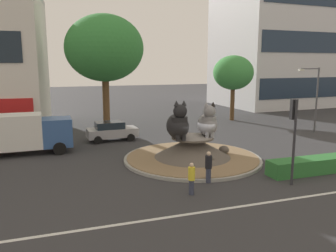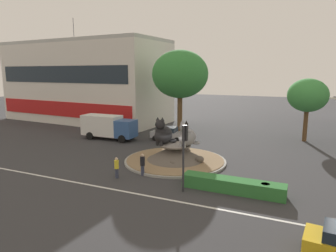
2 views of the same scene
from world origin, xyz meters
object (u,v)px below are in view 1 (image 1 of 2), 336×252
at_px(cat_statue_grey, 208,123).
at_px(hatchback_near_shophouse, 112,131).
at_px(streetlight_arm, 314,94).
at_px(broadleaf_tree_behind_island, 104,48).
at_px(cat_statue_black, 178,124).
at_px(second_tree_near_tower, 233,73).
at_px(traffic_light_mast, 294,125).
at_px(pedestrian_yellow_shirt, 192,178).
at_px(pedestrian_black_shirt, 209,166).
at_px(delivery_box_truck, 20,133).
at_px(office_tower, 285,3).

xyz_separation_m(cat_statue_grey, hatchback_near_shophouse, (-5.21, 7.65, -1.60)).
distance_m(cat_statue_grey, hatchback_near_shophouse, 9.40).
bearing_deg(streetlight_arm, broadleaf_tree_behind_island, -21.45).
distance_m(cat_statue_black, second_tree_near_tower, 18.54).
height_order(cat_statue_black, second_tree_near_tower, second_tree_near_tower).
bearing_deg(traffic_light_mast, hatchback_near_shophouse, 32.08).
bearing_deg(second_tree_near_tower, broadleaf_tree_behind_island, -169.16).
relative_size(traffic_light_mast, streetlight_arm, 0.76).
bearing_deg(pedestrian_yellow_shirt, pedestrian_black_shirt, 58.16).
bearing_deg(delivery_box_truck, office_tower, 27.67).
height_order(cat_statue_black, office_tower, office_tower).
relative_size(cat_statue_black, pedestrian_black_shirt, 1.46).
bearing_deg(hatchback_near_shophouse, cat_statue_grey, -57.87).
relative_size(pedestrian_black_shirt, delivery_box_truck, 0.26).
relative_size(traffic_light_mast, hatchback_near_shophouse, 1.09).
relative_size(cat_statue_grey, streetlight_arm, 0.39).
bearing_deg(hatchback_near_shophouse, pedestrian_yellow_shirt, -85.01).
distance_m(traffic_light_mast, streetlight_arm, 15.75).
bearing_deg(office_tower, traffic_light_mast, -128.48).
distance_m(office_tower, delivery_box_truck, 43.79).
relative_size(pedestrian_black_shirt, pedestrian_yellow_shirt, 1.08).
xyz_separation_m(pedestrian_black_shirt, pedestrian_yellow_shirt, (-1.53, -1.30, -0.06)).
height_order(traffic_light_mast, broadleaf_tree_behind_island, broadleaf_tree_behind_island).
xyz_separation_m(broadleaf_tree_behind_island, second_tree_near_tower, (14.65, 2.81, -2.36)).
bearing_deg(second_tree_near_tower, hatchback_near_shophouse, -157.38).
relative_size(traffic_light_mast, office_tower, 0.15).
xyz_separation_m(streetlight_arm, hatchback_near_shophouse, (-18.41, 2.54, -2.76)).
xyz_separation_m(cat_statue_grey, traffic_light_mast, (2.07, -6.02, 0.75)).
xyz_separation_m(traffic_light_mast, streetlight_arm, (11.13, 11.14, 0.41)).
xyz_separation_m(second_tree_near_tower, streetlight_arm, (3.63, -8.69, -1.74)).
bearing_deg(pedestrian_yellow_shirt, cat_statue_grey, 76.09).
xyz_separation_m(traffic_light_mast, delivery_box_truck, (-14.10, 11.28, -1.61)).
distance_m(streetlight_arm, pedestrian_black_shirt, 18.16).
bearing_deg(cat_statue_grey, pedestrian_yellow_shirt, -20.26).
height_order(broadleaf_tree_behind_island, pedestrian_black_shirt, broadleaf_tree_behind_island).
relative_size(office_tower, second_tree_near_tower, 4.22).
bearing_deg(streetlight_arm, delivery_box_truck, -3.91).
bearing_deg(cat_statue_black, hatchback_near_shophouse, -154.48).
height_order(cat_statue_grey, hatchback_near_shophouse, cat_statue_grey).
bearing_deg(pedestrian_black_shirt, delivery_box_truck, 16.31).
distance_m(traffic_light_mast, broadleaf_tree_behind_island, 19.01).
bearing_deg(broadleaf_tree_behind_island, streetlight_arm, -17.85).
distance_m(pedestrian_yellow_shirt, hatchback_near_shophouse, 13.49).
relative_size(office_tower, delivery_box_truck, 4.52).
bearing_deg(delivery_box_truck, streetlight_arm, -1.38).
bearing_deg(hatchback_near_shophouse, office_tower, 28.59).
relative_size(second_tree_near_tower, delivery_box_truck, 1.07).
bearing_deg(traffic_light_mast, pedestrian_yellow_shirt, 91.13).
bearing_deg(cat_statue_black, delivery_box_truck, -114.49).
height_order(streetlight_arm, delivery_box_truck, streetlight_arm).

